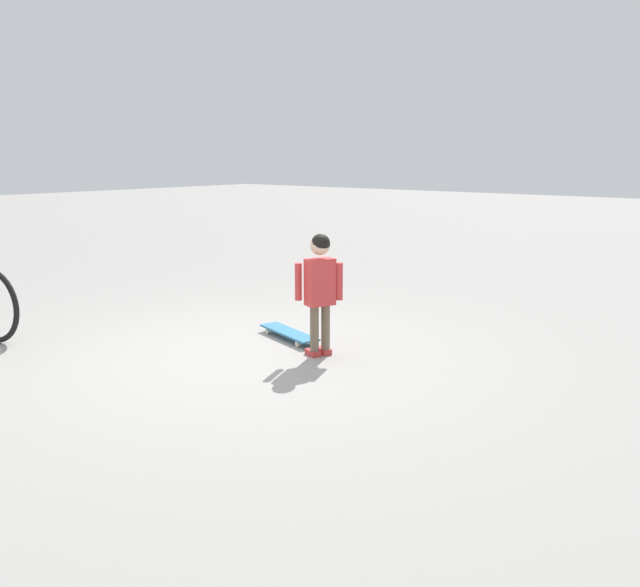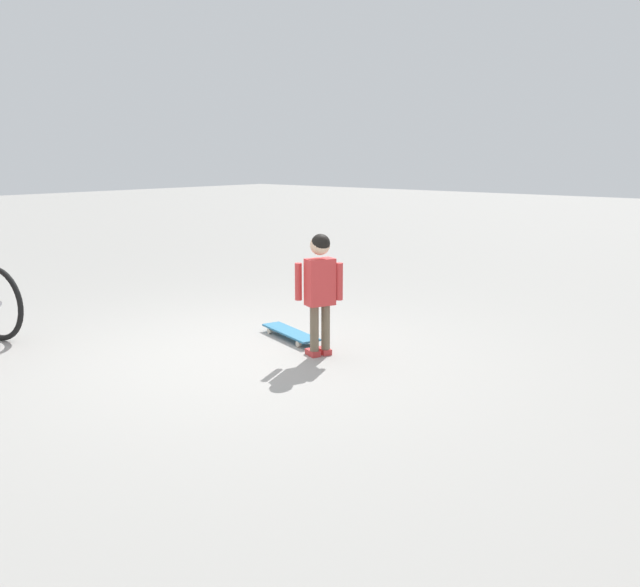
% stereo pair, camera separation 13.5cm
% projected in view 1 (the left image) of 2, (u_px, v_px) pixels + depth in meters
% --- Properties ---
extents(ground_plane, '(50.00, 50.00, 0.00)m').
position_uv_depth(ground_plane, '(232.00, 357.00, 5.59)').
color(ground_plane, gray).
extents(child_person, '(0.29, 0.32, 1.06)m').
position_uv_depth(child_person, '(320.00, 281.00, 5.50)').
color(child_person, brown).
rests_on(child_person, ground).
extents(skateboard, '(0.40, 0.80, 0.07)m').
position_uv_depth(skateboard, '(289.00, 333.00, 6.13)').
color(skateboard, teal).
rests_on(skateboard, ground).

